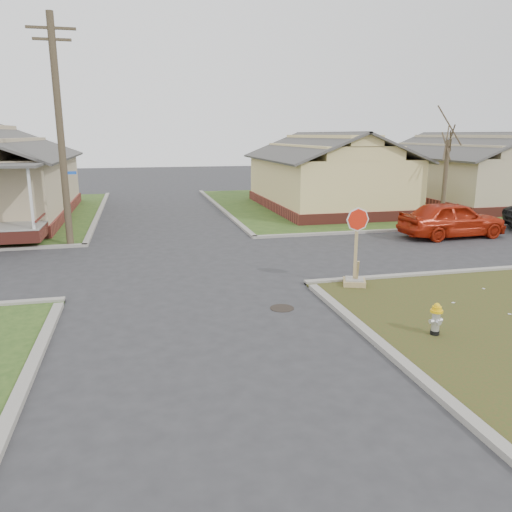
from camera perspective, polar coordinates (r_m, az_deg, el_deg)
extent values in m
plane|color=#2B2B2E|center=(13.43, -6.73, -5.99)|extent=(120.00, 120.00, 0.00)
cube|color=#2A4719|center=(38.75, 23.96, 5.92)|extent=(37.00, 19.00, 0.05)
cylinder|color=black|center=(13.37, 2.98, -5.97)|extent=(0.64, 0.64, 0.01)
cube|color=maroon|center=(31.50, 7.94, 5.93)|extent=(7.20, 11.20, 0.60)
cube|color=#F1D78D|center=(31.33, 8.04, 8.83)|extent=(7.00, 11.00, 2.60)
cube|color=maroon|center=(36.34, 22.89, 6.02)|extent=(7.20, 11.20, 0.60)
cube|color=tan|center=(36.19, 23.13, 8.52)|extent=(7.00, 11.00, 2.60)
cylinder|color=#3A2F21|center=(21.65, -21.44, 12.80)|extent=(0.28, 0.28, 9.00)
cube|color=#3A2F21|center=(22.00, -22.40, 22.97)|extent=(1.80, 0.10, 0.10)
cube|color=#3A2F21|center=(21.93, -22.29, 21.94)|extent=(1.40, 0.10, 0.10)
cylinder|color=#3A2F21|center=(27.58, 20.76, 7.96)|extent=(0.22, 0.22, 4.20)
cylinder|color=black|center=(12.26, 19.74, -8.22)|extent=(0.21, 0.21, 0.09)
cylinder|color=silver|center=(12.17, 19.85, -7.07)|extent=(0.18, 0.18, 0.43)
sphere|color=silver|center=(12.09, 19.93, -6.10)|extent=(0.18, 0.18, 0.18)
cylinder|color=yellow|center=(12.08, 19.94, -5.94)|extent=(0.28, 0.28, 0.06)
cylinder|color=yellow|center=(12.06, 19.97, -5.64)|extent=(0.21, 0.21, 0.09)
sphere|color=yellow|center=(12.04, 19.99, -5.39)|extent=(0.14, 0.14, 0.14)
cube|color=tan|center=(15.49, 11.16, -2.96)|extent=(0.66, 0.66, 0.16)
cube|color=gray|center=(15.46, 11.18, -2.60)|extent=(0.53, 0.53, 0.04)
cube|color=tan|center=(15.21, 11.36, 1.17)|extent=(0.10, 0.05, 2.23)
cylinder|color=red|center=(15.02, 11.58, 4.10)|extent=(0.60, 0.26, 0.64)
cylinder|color=silver|center=(15.03, 11.55, 4.11)|extent=(0.68, 0.29, 0.72)
imported|color=#AA210C|center=(24.04, 21.49, 3.94)|extent=(4.85, 2.11, 1.63)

